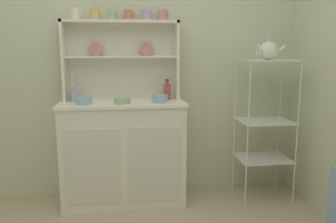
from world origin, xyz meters
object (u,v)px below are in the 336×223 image
(utensil_jar, at_px, (76,95))
(porcelain_teapot, at_px, (268,50))
(cup_cream_0, at_px, (75,14))
(bowl_mixing_large, at_px, (84,101))
(hutch_cabinet, at_px, (124,151))
(bakers_rack, at_px, (265,113))
(hutch_shelf_unit, at_px, (121,54))
(jam_bottle, at_px, (167,91))

(utensil_jar, height_order, porcelain_teapot, porcelain_teapot)
(cup_cream_0, height_order, bowl_mixing_large, cup_cream_0)
(hutch_cabinet, height_order, utensil_jar, utensil_jar)
(hutch_cabinet, height_order, bakers_rack, bakers_rack)
(utensil_jar, bearing_deg, bakers_rack, -5.86)
(hutch_shelf_unit, relative_size, cup_cream_0, 10.73)
(hutch_cabinet, relative_size, jam_bottle, 5.91)
(bowl_mixing_large, height_order, porcelain_teapot, porcelain_teapot)
(hutch_shelf_unit, xyz_separation_m, jam_bottle, (0.39, -0.08, -0.32))
(bakers_rack, height_order, utensil_jar, bakers_rack)
(hutch_cabinet, xyz_separation_m, hutch_shelf_unit, (-0.00, 0.16, 0.82))
(hutch_cabinet, xyz_separation_m, cup_cream_0, (-0.36, 0.12, 1.14))
(cup_cream_0, bearing_deg, utensil_jar, -117.97)
(bakers_rack, xyz_separation_m, porcelain_teapot, (-0.00, -0.00, 0.53))
(cup_cream_0, relative_size, utensil_jar, 0.36)
(bakers_rack, relative_size, utensil_jar, 4.86)
(hutch_shelf_unit, bearing_deg, utensil_jar, -167.55)
(jam_bottle, bearing_deg, hutch_cabinet, -167.38)
(utensil_jar, xyz_separation_m, porcelain_teapot, (1.60, -0.16, 0.36))
(bakers_rack, relative_size, cup_cream_0, 13.50)
(bowl_mixing_large, bearing_deg, hutch_shelf_unit, 37.86)
(hutch_shelf_unit, relative_size, bowl_mixing_large, 7.42)
(hutch_shelf_unit, relative_size, porcelain_teapot, 4.05)
(cup_cream_0, bearing_deg, hutch_shelf_unit, 6.45)
(hutch_shelf_unit, xyz_separation_m, porcelain_teapot, (1.21, -0.25, 0.03))
(hutch_shelf_unit, xyz_separation_m, bakers_rack, (1.21, -0.25, -0.50))
(bowl_mixing_large, relative_size, porcelain_teapot, 0.55)
(cup_cream_0, xyz_separation_m, utensil_jar, (-0.02, -0.04, -0.66))
(hutch_shelf_unit, distance_m, porcelain_teapot, 1.24)
(cup_cream_0, bearing_deg, bowl_mixing_large, -73.38)
(hutch_shelf_unit, relative_size, bakers_rack, 0.79)
(hutch_shelf_unit, distance_m, jam_bottle, 0.51)
(bakers_rack, bearing_deg, jam_bottle, 168.24)
(jam_bottle, bearing_deg, utensil_jar, -179.38)
(cup_cream_0, xyz_separation_m, bowl_mixing_large, (0.06, -0.20, -0.69))
(hutch_cabinet, relative_size, porcelain_teapot, 4.34)
(cup_cream_0, bearing_deg, bakers_rack, -7.53)
(hutch_shelf_unit, xyz_separation_m, cup_cream_0, (-0.36, -0.04, 0.32))
(hutch_shelf_unit, bearing_deg, jam_bottle, -11.30)
(hutch_cabinet, bearing_deg, utensil_jar, 168.58)
(hutch_cabinet, bearing_deg, bakers_rack, -4.06)
(hutch_cabinet, xyz_separation_m, jam_bottle, (0.39, 0.09, 0.50))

